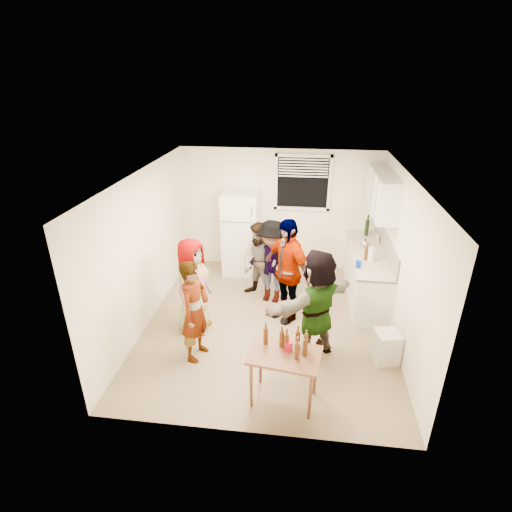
# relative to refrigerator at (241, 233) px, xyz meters

# --- Properties ---
(room) EXTENTS (4.00, 4.50, 2.50)m
(room) POSITION_rel_refrigerator_xyz_m (0.75, -1.88, -0.85)
(room) COLOR white
(room) RESTS_ON ground
(window) EXTENTS (1.12, 0.10, 1.06)m
(window) POSITION_rel_refrigerator_xyz_m (1.20, 0.33, 1.00)
(window) COLOR white
(window) RESTS_ON room
(refrigerator) EXTENTS (0.70, 0.70, 1.70)m
(refrigerator) POSITION_rel_refrigerator_xyz_m (0.00, 0.00, 0.00)
(refrigerator) COLOR white
(refrigerator) RESTS_ON ground
(counter_lower) EXTENTS (0.60, 2.20, 0.86)m
(counter_lower) POSITION_rel_refrigerator_xyz_m (2.45, -0.73, -0.42)
(counter_lower) COLOR white
(counter_lower) RESTS_ON ground
(countertop) EXTENTS (0.64, 2.22, 0.04)m
(countertop) POSITION_rel_refrigerator_xyz_m (2.45, -0.73, 0.03)
(countertop) COLOR beige
(countertop) RESTS_ON counter_lower
(backsplash) EXTENTS (0.03, 2.20, 0.36)m
(backsplash) POSITION_rel_refrigerator_xyz_m (2.74, -0.73, 0.23)
(backsplash) COLOR beige
(backsplash) RESTS_ON countertop
(upper_cabinets) EXTENTS (0.34, 1.60, 0.70)m
(upper_cabinets) POSITION_rel_refrigerator_xyz_m (2.58, -0.53, 1.10)
(upper_cabinets) COLOR white
(upper_cabinets) RESTS_ON room
(kettle) EXTENTS (0.24, 0.21, 0.18)m
(kettle) POSITION_rel_refrigerator_xyz_m (2.40, -0.51, 0.05)
(kettle) COLOR silver
(kettle) RESTS_ON countertop
(paper_towel) EXTENTS (0.11, 0.11, 0.24)m
(paper_towel) POSITION_rel_refrigerator_xyz_m (2.43, -1.09, 0.05)
(paper_towel) COLOR white
(paper_towel) RESTS_ON countertop
(wine_bottle) EXTENTS (0.08, 0.08, 0.32)m
(wine_bottle) POSITION_rel_refrigerator_xyz_m (2.50, 0.07, 0.05)
(wine_bottle) COLOR black
(wine_bottle) RESTS_ON countertop
(beer_bottle_counter) EXTENTS (0.06, 0.06, 0.22)m
(beer_bottle_counter) POSITION_rel_refrigerator_xyz_m (2.35, -1.08, 0.05)
(beer_bottle_counter) COLOR #47230C
(beer_bottle_counter) RESTS_ON countertop
(blue_cup) EXTENTS (0.09, 0.09, 0.12)m
(blue_cup) POSITION_rel_refrigerator_xyz_m (2.19, -1.40, 0.05)
(blue_cup) COLOR #082AA5
(blue_cup) RESTS_ON countertop
(picture_frame) EXTENTS (0.02, 0.17, 0.14)m
(picture_frame) POSITION_rel_refrigerator_xyz_m (2.67, -0.26, 0.12)
(picture_frame) COLOR #EAC956
(picture_frame) RESTS_ON countertop
(trash_bin) EXTENTS (0.39, 0.39, 0.48)m
(trash_bin) POSITION_rel_refrigerator_xyz_m (2.54, -2.61, -0.60)
(trash_bin) COLOR beige
(trash_bin) RESTS_ON ground
(serving_table) EXTENTS (0.94, 0.70, 0.73)m
(serving_table) POSITION_rel_refrigerator_xyz_m (1.11, -3.56, -0.85)
(serving_table) COLOR brown
(serving_table) RESTS_ON ground
(beer_bottle_table) EXTENTS (0.06, 0.06, 0.22)m
(beer_bottle_table) POSITION_rel_refrigerator_xyz_m (1.36, -3.46, -0.12)
(beer_bottle_table) COLOR #47230C
(beer_bottle_table) RESTS_ON serving_table
(red_cup) EXTENTS (0.10, 0.10, 0.13)m
(red_cup) POSITION_rel_refrigerator_xyz_m (1.15, -3.48, -0.12)
(red_cup) COLOR #A90B25
(red_cup) RESTS_ON serving_table
(guest_grey) EXTENTS (1.73, 1.18, 0.50)m
(guest_grey) POSITION_rel_refrigerator_xyz_m (-0.43, -2.14, -0.85)
(guest_grey) COLOR gray
(guest_grey) RESTS_ON ground
(guest_stripe) EXTENTS (1.64, 0.93, 0.37)m
(guest_stripe) POSITION_rel_refrigerator_xyz_m (-0.21, -2.83, -0.85)
(guest_stripe) COLOR #141933
(guest_stripe) RESTS_ON ground
(guest_back_left) EXTENTS (1.38, 1.62, 0.55)m
(guest_back_left) POSITION_rel_refrigerator_xyz_m (0.52, -1.05, -0.85)
(guest_back_left) COLOR brown
(guest_back_left) RESTS_ON ground
(guest_back_right) EXTENTS (1.32, 1.73, 0.58)m
(guest_back_right) POSITION_rel_refrigerator_xyz_m (0.73, -1.11, -0.85)
(guest_back_right) COLOR #424247
(guest_back_right) RESTS_ON ground
(guest_black) EXTENTS (2.02, 2.00, 0.44)m
(guest_black) POSITION_rel_refrigerator_xyz_m (1.03, -1.64, -0.85)
(guest_black) COLOR black
(guest_black) RESTS_ON ground
(guest_orange) EXTENTS (2.30, 2.30, 0.50)m
(guest_orange) POSITION_rel_refrigerator_xyz_m (1.50, -2.58, -0.85)
(guest_orange) COLOR tan
(guest_orange) RESTS_ON ground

